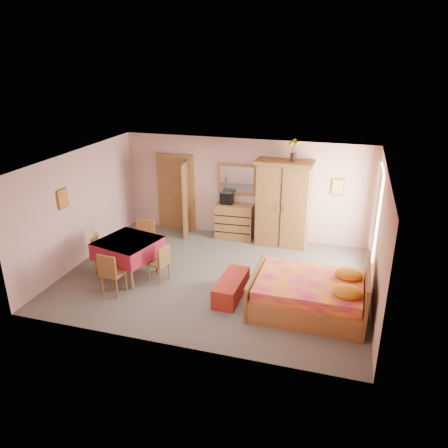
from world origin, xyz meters
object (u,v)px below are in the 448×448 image
(wardrobe, at_px, (283,204))
(chair_east, at_px, (158,262))
(wall_mirror, at_px, (237,179))
(chair_north, at_px, (145,242))
(bench, at_px, (231,287))
(bed, at_px, (309,285))
(sunflower_vase, at_px, (294,150))
(chair_west, at_px, (104,254))
(dining_table, at_px, (129,258))
(chair_south, at_px, (113,272))
(chest_of_drawers, at_px, (234,221))
(floor_lamp, at_px, (261,206))
(stereo, at_px, (227,198))

(wardrobe, height_order, chair_east, wardrobe)
(wall_mirror, distance_m, wardrobe, 1.37)
(wall_mirror, distance_m, chair_north, 2.91)
(bench, xyz_separation_m, chair_east, (-1.69, 0.23, 0.21))
(bed, xyz_separation_m, chair_north, (-3.91, 1.00, -0.02))
(sunflower_vase, height_order, bench, sunflower_vase)
(sunflower_vase, relative_size, chair_west, 0.61)
(bed, distance_m, chair_north, 4.03)
(bench, height_order, dining_table, dining_table)
(chair_south, relative_size, chair_west, 1.06)
(wardrobe, height_order, chair_south, wardrobe)
(chest_of_drawers, relative_size, wardrobe, 0.45)
(floor_lamp, height_order, chair_west, floor_lamp)
(chair_north, distance_m, chair_east, 1.03)
(wardrobe, bearing_deg, chair_west, -142.55)
(chair_south, bearing_deg, floor_lamp, 61.07)
(chair_west, distance_m, chair_east, 1.32)
(sunflower_vase, bearing_deg, floor_lamp, 169.16)
(wardrobe, relative_size, bench, 1.80)
(stereo, distance_m, floor_lamp, 0.92)
(wall_mirror, height_order, wardrobe, wardrobe)
(floor_lamp, distance_m, sunflower_vase, 1.72)
(stereo, xyz_separation_m, chair_north, (-1.42, -1.97, -0.59))
(chest_of_drawers, height_order, stereo, stereo)
(floor_lamp, distance_m, chair_north, 3.12)
(floor_lamp, xyz_separation_m, chair_west, (-2.96, -2.78, -0.48))
(stereo, distance_m, chair_west, 3.46)
(dining_table, distance_m, chair_south, 0.76)
(chair_south, bearing_deg, wall_mirror, 70.31)
(chair_north, bearing_deg, chest_of_drawers, -144.00)
(chest_of_drawers, distance_m, wall_mirror, 1.11)
(dining_table, height_order, chair_north, chair_north)
(bench, bearing_deg, chair_west, 175.28)
(chair_north, bearing_deg, chair_east, 118.22)
(stereo, height_order, bed, stereo)
(wall_mirror, bearing_deg, bench, -79.94)
(chair_east, bearing_deg, chest_of_drawers, -5.23)
(chair_south, bearing_deg, chair_north, 95.45)
(sunflower_vase, height_order, chair_east, sunflower_vase)
(stereo, height_order, chair_east, stereo)
(wardrobe, relative_size, chair_south, 2.38)
(floor_lamp, relative_size, chair_west, 2.12)
(stereo, height_order, bench, stereo)
(chest_of_drawers, distance_m, chair_south, 3.82)
(chair_east, bearing_deg, dining_table, 104.50)
(floor_lamp, xyz_separation_m, dining_table, (-2.33, -2.80, -0.49))
(bed, bearing_deg, chair_north, 166.25)
(sunflower_vase, bearing_deg, chair_north, -148.65)
(bed, distance_m, chair_west, 4.54)
(bench, distance_m, dining_table, 2.40)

